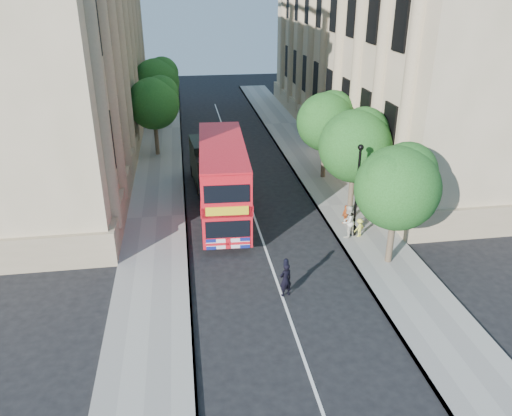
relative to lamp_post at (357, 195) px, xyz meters
name	(u,v)px	position (x,y,z in m)	size (l,w,h in m)	color
ground	(286,309)	(-5.00, -6.00, -2.51)	(120.00, 120.00, 0.00)	black
pavement_right	(344,205)	(0.75, 4.00, -2.45)	(3.50, 80.00, 0.12)	gray
pavement_left	(157,217)	(-10.75, 4.00, -2.45)	(3.50, 80.00, 0.12)	gray
building_right	(393,33)	(8.80, 18.00, 6.49)	(12.00, 38.00, 18.00)	tan
building_left	(44,38)	(-18.80, 18.00, 6.49)	(12.00, 38.00, 18.00)	tan
tree_right_near	(398,183)	(0.84, -2.97, 1.74)	(4.00, 4.00, 6.08)	#473828
tree_right_mid	(356,142)	(0.84, 3.03, 1.93)	(4.20, 4.20, 6.37)	#473828
tree_right_far	(327,119)	(0.84, 9.03, 1.80)	(4.00, 4.00, 6.15)	#473828
tree_left_far	(154,101)	(-10.96, 16.03, 1.93)	(4.00, 4.00, 6.30)	#473828
tree_left_back	(157,79)	(-10.96, 24.03, 2.20)	(4.20, 4.20, 6.65)	#473828
lamp_post	(357,195)	(0.00, 0.00, 0.00)	(0.32, 0.32, 5.16)	black
double_decker_bus	(223,178)	(-6.78, 3.61, -0.06)	(3.01, 9.72, 4.43)	red
box_van	(209,165)	(-7.27, 8.95, -1.06)	(2.50, 5.33, 2.96)	black
police_constable	(286,280)	(-4.85, -5.00, -1.70)	(0.59, 0.39, 1.62)	black
woman_pedestrian	(348,222)	(-0.41, -0.16, -1.49)	(0.88, 0.68, 1.80)	silver
child_a	(346,214)	(0.01, 1.44, -1.83)	(0.66, 0.27, 1.12)	orange
child_b	(359,228)	(0.24, -0.22, -1.87)	(0.67, 0.39, 1.04)	#E1E14C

